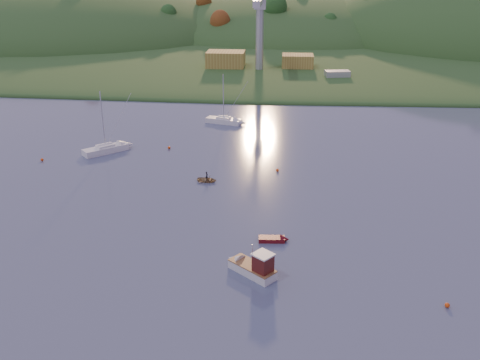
# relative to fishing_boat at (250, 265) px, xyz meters

# --- Properties ---
(far_shore) EXTENTS (620.00, 220.00, 1.50)m
(far_shore) POSITION_rel_fishing_boat_xyz_m (-6.44, 213.16, -0.93)
(far_shore) COLOR #294D1F
(far_shore) RESTS_ON ground
(shore_slope) EXTENTS (640.00, 150.00, 7.00)m
(shore_slope) POSITION_rel_fishing_boat_xyz_m (-6.44, 148.16, -0.93)
(shore_slope) COLOR #294D1F
(shore_slope) RESTS_ON ground
(hill_left) EXTENTS (170.00, 140.00, 44.00)m
(hill_left) POSITION_rel_fishing_boat_xyz_m (-96.44, 183.16, -0.93)
(hill_left) COLOR #294D1F
(hill_left) RESTS_ON ground
(hill_center) EXTENTS (140.00, 120.00, 36.00)m
(hill_center) POSITION_rel_fishing_boat_xyz_m (3.56, 193.16, -0.93)
(hill_center) COLOR #294D1F
(hill_center) RESTS_ON ground
(hillside_trees) EXTENTS (280.00, 50.00, 32.00)m
(hillside_trees) POSITION_rel_fishing_boat_xyz_m (-6.44, 168.16, -0.93)
(hillside_trees) COLOR #194318
(hillside_trees) RESTS_ON ground
(wharf) EXTENTS (42.00, 16.00, 2.40)m
(wharf) POSITION_rel_fishing_boat_xyz_m (-1.44, 105.16, 0.27)
(wharf) COLOR slate
(wharf) RESTS_ON ground
(shed_west) EXTENTS (11.00, 8.00, 4.80)m
(shed_west) POSITION_rel_fishing_boat_xyz_m (-14.44, 106.16, 3.87)
(shed_west) COLOR olive
(shed_west) RESTS_ON wharf
(shed_east) EXTENTS (9.00, 7.00, 4.00)m
(shed_east) POSITION_rel_fishing_boat_xyz_m (6.56, 107.16, 3.47)
(shed_east) COLOR olive
(shed_east) RESTS_ON wharf
(dock_crane) EXTENTS (3.20, 28.00, 20.30)m
(dock_crane) POSITION_rel_fishing_boat_xyz_m (-4.44, 101.55, 16.24)
(dock_crane) COLOR #B7B7BC
(dock_crane) RESTS_ON wharf
(fishing_boat) EXTENTS (6.39, 5.80, 4.21)m
(fishing_boat) POSITION_rel_fishing_boat_xyz_m (0.00, 0.00, 0.00)
(fishing_boat) COLOR silver
(fishing_boat) RESTS_ON ground
(sailboat_near) EXTENTS (7.56, 7.27, 11.20)m
(sailboat_near) POSITION_rel_fishing_boat_xyz_m (-28.51, 37.31, -0.20)
(sailboat_near) COLOR white
(sailboat_near) RESTS_ON ground
(sailboat_far) EXTENTS (7.84, 4.26, 10.42)m
(sailboat_far) POSITION_rel_fishing_boat_xyz_m (-9.50, 57.52, -0.24)
(sailboat_far) COLOR silver
(sailboat_far) RESTS_ON ground
(canoe) EXTENTS (3.34, 2.57, 0.64)m
(canoe) POSITION_rel_fishing_boat_xyz_m (-8.45, 25.47, -0.61)
(canoe) COLOR #A28659
(canoe) RESTS_ON ground
(paddler) EXTENTS (0.40, 0.56, 1.42)m
(paddler) POSITION_rel_fishing_boat_xyz_m (-8.45, 25.47, -0.22)
(paddler) COLOR black
(paddler) RESTS_ON ground
(red_tender) EXTENTS (3.85, 1.52, 1.28)m
(red_tender) POSITION_rel_fishing_boat_xyz_m (2.97, 7.35, -0.66)
(red_tender) COLOR #590C13
(red_tender) RESTS_ON ground
(work_vessel) EXTENTS (16.24, 8.07, 3.99)m
(work_vessel) POSITION_rel_fishing_boat_xyz_m (17.24, 96.38, 0.49)
(work_vessel) COLOR slate
(work_vessel) RESTS_ON ground
(buoy_0) EXTENTS (0.50, 0.50, 0.50)m
(buoy_0) POSITION_rel_fishing_boat_xyz_m (20.18, -4.74, -0.68)
(buoy_0) COLOR #E3450B
(buoy_0) RESTS_ON ground
(buoy_1) EXTENTS (0.50, 0.50, 0.50)m
(buoy_1) POSITION_rel_fishing_boat_xyz_m (2.44, 30.68, -0.68)
(buoy_1) COLOR #E3450B
(buoy_1) RESTS_ON ground
(buoy_2) EXTENTS (0.50, 0.50, 0.50)m
(buoy_2) POSITION_rel_fishing_boat_xyz_m (-38.10, 32.13, -0.68)
(buoy_2) COLOR #E3450B
(buoy_2) RESTS_ON ground
(buoy_3) EXTENTS (0.50, 0.50, 0.50)m
(buoy_3) POSITION_rel_fishing_boat_xyz_m (-17.59, 40.26, -0.68)
(buoy_3) COLOR #E3450B
(buoy_3) RESTS_ON ground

